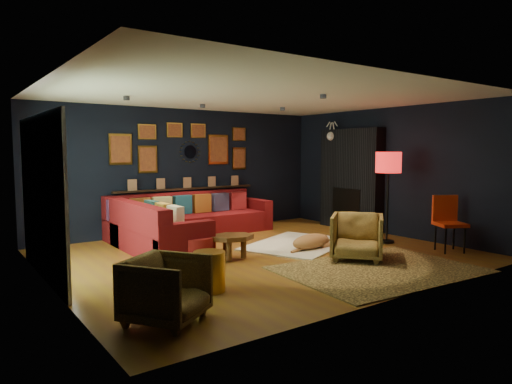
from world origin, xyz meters
TOP-DOWN VIEW (x-y plane):
  - floor at (0.00, 0.00)m, footprint 6.50×6.50m
  - room_walls at (0.00, 0.00)m, footprint 6.50×6.50m
  - sectional at (-0.61, 1.81)m, footprint 3.41×2.69m
  - ledge at (0.00, 2.68)m, footprint 3.20×0.12m
  - gallery_wall at (-0.01, 2.72)m, footprint 3.15×0.04m
  - sunburst_mirror at (0.10, 2.72)m, footprint 0.47×0.16m
  - fireplace at (3.09, 0.90)m, footprint 0.31×1.60m
  - deer_head at (3.14, 1.40)m, footprint 0.50×0.28m
  - sliding_door at (-3.22, 0.60)m, footprint 0.06×2.80m
  - ceiling_spots at (-0.00, 0.80)m, footprint 3.30×2.50m
  - shag_rug at (1.00, 0.23)m, footprint 2.43×2.14m
  - leopard_rug at (0.80, -1.80)m, footprint 2.92×2.18m
  - coffee_table at (-0.58, -0.01)m, footprint 0.84×0.71m
  - pouf at (-1.11, 0.20)m, footprint 0.55×0.55m
  - armchair_left at (-2.55, -1.88)m, footprint 0.97×0.96m
  - armchair_right at (1.02, -1.17)m, footprint 1.06×1.07m
  - gold_stool at (-1.69, -1.23)m, footprint 0.39×0.39m
  - orange_chair at (2.79, -1.62)m, footprint 0.61×0.61m
  - floor_lamp at (2.50, -0.57)m, footprint 0.47×0.47m
  - dog at (0.92, -0.20)m, footprint 1.20×0.70m

SIDE VIEW (x-z plane):
  - floor at x=0.00m, z-range 0.00..0.00m
  - leopard_rug at x=0.80m, z-range 0.00..0.02m
  - shag_rug at x=1.00m, z-range 0.00..0.03m
  - dog at x=0.92m, z-range 0.02..0.37m
  - pouf at x=-1.11m, z-range 0.03..0.39m
  - gold_stool at x=-1.69m, z-range 0.00..0.49m
  - coffee_table at x=-0.58m, z-range 0.14..0.50m
  - sectional at x=-0.61m, z-range -0.11..0.75m
  - armchair_left at x=-2.55m, z-range 0.00..0.73m
  - armchair_right at x=1.02m, z-range 0.00..0.80m
  - orange_chair at x=2.79m, z-range 0.09..1.04m
  - ledge at x=0.00m, z-range 0.90..0.94m
  - fireplace at x=3.09m, z-range -0.08..2.12m
  - sliding_door at x=-3.22m, z-range 0.00..2.20m
  - floor_lamp at x=2.50m, z-range 0.58..2.29m
  - room_walls at x=0.00m, z-range -1.66..4.84m
  - sunburst_mirror at x=0.10m, z-range 1.46..1.93m
  - gallery_wall at x=-0.01m, z-range 1.30..2.32m
  - deer_head at x=3.14m, z-range 1.83..2.28m
  - ceiling_spots at x=0.00m, z-range 2.53..2.59m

